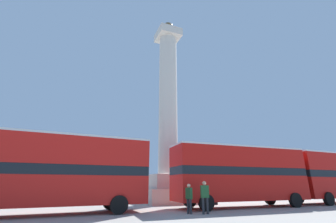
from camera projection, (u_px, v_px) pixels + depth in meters
ground_plane at (168, 203)px, 19.76m from camera, size 200.00×200.00×0.00m
monument_column at (168, 128)px, 21.86m from camera, size 4.54×4.54×19.08m
bus_a at (45, 169)px, 12.56m from camera, size 11.51×2.99×4.33m
bus_b at (240, 173)px, 16.75m from camera, size 10.43×3.29×4.29m
bus_c at (335, 175)px, 20.56m from camera, size 10.17×2.97×4.27m
equestrian_statue at (57, 181)px, 21.54m from camera, size 4.13×3.41×6.58m
street_lamp at (214, 167)px, 19.18m from camera, size 0.47×0.47×4.99m
pedestrian_near_lamp at (189, 197)px, 12.83m from camera, size 0.27×0.45×1.62m
pedestrian_by_plinth at (205, 195)px, 12.77m from camera, size 0.49×0.28×1.77m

